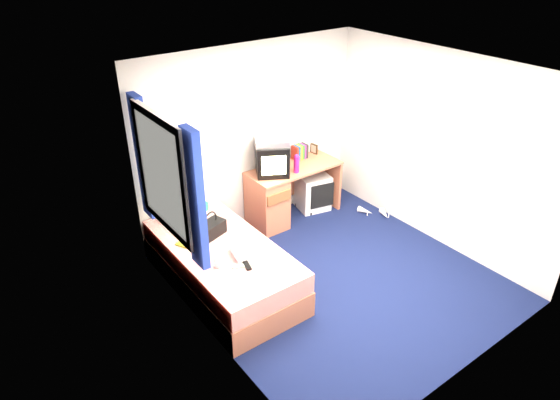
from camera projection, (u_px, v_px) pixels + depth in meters
ground at (336, 278)px, 5.78m from camera, size 3.40×3.40×0.00m
room_shell at (343, 165)px, 5.08m from camera, size 3.40×3.40×3.40m
bed at (223, 266)px, 5.54m from camera, size 1.01×2.00×0.54m
pillow at (183, 209)px, 5.99m from camera, size 0.57×0.42×0.11m
desk at (277, 195)px, 6.70m from camera, size 1.30×0.55×0.75m
storage_cube at (312, 191)px, 7.11m from camera, size 0.50×0.50×0.52m
crt_tv at (272, 159)px, 6.40m from camera, size 0.54×0.53×0.41m
vcr at (272, 141)px, 6.28m from camera, size 0.52×0.48×0.08m
book_row at (300, 152)px, 6.87m from camera, size 0.20×0.13×0.20m
picture_frame at (314, 149)px, 7.04m from camera, size 0.04×0.12×0.14m
pink_water_bottle at (296, 164)px, 6.48m from camera, size 0.08×0.08×0.23m
aerosol_can at (283, 161)px, 6.63m from camera, size 0.06×0.06×0.17m
handbag at (211, 229)px, 5.55m from camera, size 0.36×0.27×0.30m
towel at (248, 250)px, 5.25m from camera, size 0.36×0.32×0.10m
magazine at (191, 243)px, 5.44m from camera, size 0.32×0.35×0.01m
water_bottle at (220, 260)px, 5.12m from camera, size 0.20×0.19×0.07m
colour_swatch_fan at (243, 266)px, 5.09m from camera, size 0.23×0.13×0.01m
remote_control at (247, 265)px, 5.08m from camera, size 0.09×0.17×0.02m
window_assembly at (165, 176)px, 4.92m from camera, size 0.11×1.42×1.40m
white_heels at (375, 213)px, 7.02m from camera, size 0.32×0.46×0.09m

